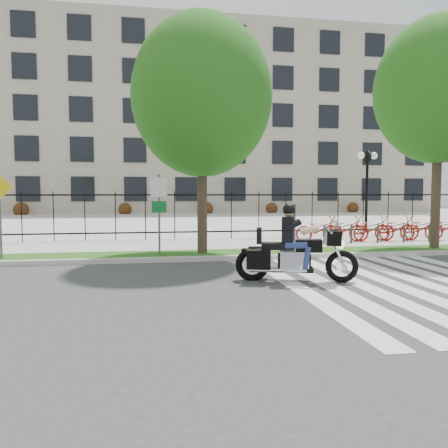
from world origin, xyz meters
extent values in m
plane|color=#333335|center=(0.00, 0.00, 0.00)|extent=(120.00, 120.00, 0.00)
cube|color=#B8B5AD|center=(0.00, 4.10, 0.07)|extent=(60.00, 0.20, 0.15)
cube|color=#1A5214|center=(0.00, 4.95, 0.07)|extent=(60.00, 1.50, 0.15)
cube|color=#B0ADA5|center=(0.00, 7.45, 0.07)|extent=(60.00, 3.50, 0.15)
cube|color=#B0ADA5|center=(0.00, 25.00, 0.05)|extent=(80.00, 34.00, 0.10)
cube|color=#9F9180|center=(0.00, 45.00, 10.00)|extent=(60.00, 20.00, 20.00)
cylinder|color=black|center=(10.00, 12.00, 2.00)|extent=(0.14, 0.14, 4.00)
cylinder|color=black|center=(10.00, 12.00, 3.90)|extent=(0.06, 0.70, 0.70)
sphere|color=white|center=(9.65, 12.00, 4.00)|extent=(0.36, 0.36, 0.36)
sphere|color=white|center=(10.35, 12.00, 4.00)|extent=(0.36, 0.36, 0.36)
cylinder|color=#32221B|center=(0.66, 4.95, 1.98)|extent=(0.32, 0.32, 3.65)
ellipsoid|color=#155613|center=(0.66, 4.95, 5.14)|extent=(4.45, 4.45, 5.12)
cylinder|color=#32221B|center=(8.95, 4.95, 2.24)|extent=(0.32, 0.32, 4.17)
ellipsoid|color=#155613|center=(8.95, 4.95, 5.65)|extent=(4.42, 4.42, 5.08)
cube|color=#2D2D33|center=(4.35, 7.20, 0.90)|extent=(0.35, 0.25, 1.50)
imported|color=#AC1F10|center=(5.55, 7.20, 0.66)|extent=(1.94, 0.68, 1.02)
cylinder|color=#2D2D33|center=(5.55, 6.70, 0.50)|extent=(0.08, 0.08, 0.70)
imported|color=#AC1F10|center=(6.65, 7.20, 0.66)|extent=(1.94, 0.68, 1.02)
cylinder|color=#2D2D33|center=(6.65, 6.70, 0.50)|extent=(0.08, 0.08, 0.70)
imported|color=#AC1F10|center=(7.75, 7.20, 0.66)|extent=(1.94, 0.68, 1.02)
cylinder|color=#2D2D33|center=(7.75, 6.70, 0.50)|extent=(0.08, 0.08, 0.70)
imported|color=#AC1F10|center=(8.85, 7.20, 0.66)|extent=(1.94, 0.68, 1.02)
cylinder|color=#2D2D33|center=(8.85, 6.70, 0.50)|extent=(0.08, 0.08, 0.70)
imported|color=#AC1F10|center=(9.95, 7.20, 0.66)|extent=(1.94, 0.68, 1.02)
cylinder|color=#2D2D33|center=(9.95, 6.70, 0.50)|extent=(0.08, 0.08, 0.70)
imported|color=#AC1F10|center=(11.05, 7.20, 0.66)|extent=(1.94, 0.68, 1.02)
cylinder|color=#59595B|center=(-0.72, 4.60, 1.40)|extent=(0.07, 0.07, 2.50)
cube|color=white|center=(-0.72, 4.56, 2.25)|extent=(0.50, 0.03, 0.60)
cube|color=#0C6626|center=(-0.72, 4.56, 1.65)|extent=(0.45, 0.03, 0.35)
cylinder|color=#59595B|center=(-5.31, 4.60, 1.35)|extent=(0.07, 0.07, 2.40)
torus|color=black|center=(3.39, 0.40, 0.37)|extent=(0.76, 0.35, 0.75)
torus|color=black|center=(1.39, 0.98, 0.37)|extent=(0.81, 0.38, 0.80)
cube|color=black|center=(3.18, 0.46, 1.04)|extent=(0.48, 0.67, 0.33)
cube|color=#26262B|center=(3.25, 0.44, 1.29)|extent=(0.31, 0.57, 0.33)
cube|color=silver|center=(2.34, 0.70, 0.49)|extent=(0.73, 0.54, 0.44)
cube|color=black|center=(2.65, 0.61, 0.85)|extent=(0.68, 0.52, 0.28)
cube|color=black|center=(1.97, 0.81, 0.83)|extent=(0.84, 0.59, 0.15)
cube|color=black|center=(1.55, 0.93, 1.07)|extent=(0.21, 0.39, 0.37)
cube|color=black|center=(1.46, 0.62, 0.55)|extent=(0.57, 0.32, 0.44)
cube|color=black|center=(1.64, 1.25, 0.55)|extent=(0.57, 0.32, 0.44)
cube|color=black|center=(2.18, 0.75, 1.22)|extent=(0.37, 0.49, 0.57)
sphere|color=tan|center=(2.21, 0.74, 1.64)|extent=(0.25, 0.25, 0.25)
sphere|color=black|center=(2.21, 0.74, 1.68)|extent=(0.30, 0.30, 0.30)
camera|label=1|loc=(-0.94, -9.01, 2.06)|focal=35.00mm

